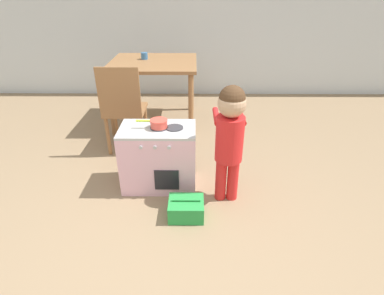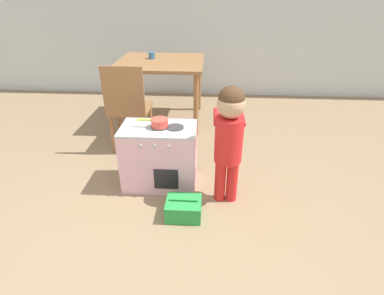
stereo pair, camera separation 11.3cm
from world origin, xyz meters
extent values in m
plane|color=#8E7556|center=(0.00, 0.00, 0.00)|extent=(16.00, 16.00, 0.00)
cube|color=silver|center=(0.00, 3.49, 1.30)|extent=(10.00, 0.06, 2.60)
cube|color=#EAB2C6|center=(-0.03, 1.02, 0.26)|extent=(0.60, 0.37, 0.51)
cube|color=#B7BABC|center=(-0.03, 1.02, 0.52)|extent=(0.60, 0.37, 0.02)
cylinder|color=#38383D|center=(-0.01, 1.02, 0.54)|extent=(0.14, 0.14, 0.01)
cylinder|color=#38383D|center=(0.11, 1.02, 0.54)|extent=(0.14, 0.14, 0.01)
cube|color=black|center=(0.05, 0.83, 0.17)|extent=(0.19, 0.01, 0.18)
cylinder|color=#B2B2B7|center=(-0.13, 0.83, 0.46)|extent=(0.03, 0.01, 0.03)
cylinder|color=#B2B2B7|center=(-0.03, 0.83, 0.46)|extent=(0.03, 0.01, 0.03)
cylinder|color=#B2B2B7|center=(0.08, 0.83, 0.46)|extent=(0.03, 0.01, 0.03)
cylinder|color=#E04C3D|center=(-0.01, 1.02, 0.57)|extent=(0.13, 0.13, 0.06)
cylinder|color=#E04C3D|center=(-0.01, 1.02, 0.60)|extent=(0.14, 0.14, 0.01)
cylinder|color=#B7DB33|center=(-0.14, 1.02, 0.59)|extent=(0.11, 0.02, 0.02)
cylinder|color=red|center=(0.48, 0.83, 0.18)|extent=(0.09, 0.09, 0.36)
cylinder|color=red|center=(0.57, 0.83, 0.18)|extent=(0.09, 0.09, 0.36)
cylinder|color=red|center=(0.52, 0.83, 0.54)|extent=(0.21, 0.21, 0.35)
sphere|color=tan|center=(0.52, 0.83, 0.81)|extent=(0.20, 0.20, 0.20)
sphere|color=#4C331E|center=(0.52, 0.83, 0.85)|extent=(0.18, 0.18, 0.18)
cylinder|color=red|center=(0.43, 0.96, 0.66)|extent=(0.04, 0.27, 0.04)
cylinder|color=red|center=(0.61, 0.96, 0.66)|extent=(0.04, 0.27, 0.04)
cube|color=green|center=(0.21, 0.61, 0.07)|extent=(0.26, 0.21, 0.14)
cylinder|color=green|center=(0.21, 0.61, 0.15)|extent=(0.21, 0.02, 0.02)
cube|color=olive|center=(-0.21, 2.38, 0.73)|extent=(1.00, 0.93, 0.03)
cylinder|color=olive|center=(-0.65, 1.97, 0.36)|extent=(0.06, 0.06, 0.71)
cylinder|color=olive|center=(0.23, 1.97, 0.36)|extent=(0.06, 0.06, 0.71)
cylinder|color=olive|center=(-0.65, 2.79, 0.36)|extent=(0.06, 0.06, 0.71)
cylinder|color=olive|center=(0.23, 2.79, 0.36)|extent=(0.06, 0.06, 0.71)
cube|color=olive|center=(-0.43, 1.70, 0.42)|extent=(0.39, 0.39, 0.03)
cube|color=olive|center=(-0.43, 1.51, 0.66)|extent=(0.39, 0.02, 0.46)
cylinder|color=olive|center=(-0.59, 1.53, 0.20)|extent=(0.04, 0.04, 0.40)
cylinder|color=olive|center=(-0.26, 1.53, 0.20)|extent=(0.04, 0.04, 0.40)
cylinder|color=olive|center=(-0.59, 1.86, 0.20)|extent=(0.04, 0.04, 0.40)
cylinder|color=olive|center=(-0.26, 1.86, 0.20)|extent=(0.04, 0.04, 0.40)
cylinder|color=teal|center=(-0.33, 2.48, 0.79)|extent=(0.08, 0.08, 0.08)
camera|label=1|loc=(0.26, -1.12, 1.53)|focal=28.00mm
camera|label=2|loc=(0.38, -1.12, 1.53)|focal=28.00mm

